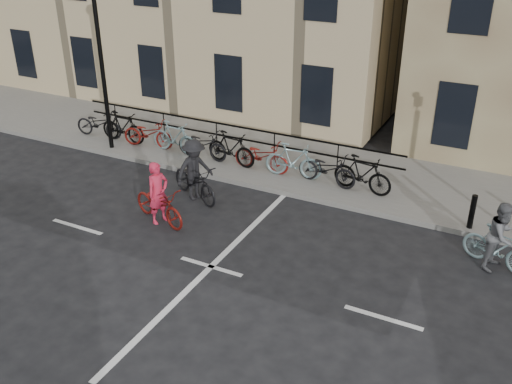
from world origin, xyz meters
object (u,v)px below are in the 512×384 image
at_px(cyclist_dark, 195,176).
at_px(cyclist_grey, 500,242).
at_px(cyclist_pink, 159,202).
at_px(lamp_post, 100,47).

bearing_deg(cyclist_dark, cyclist_grey, -64.24).
height_order(cyclist_pink, cyclist_grey, cyclist_pink).
bearing_deg(cyclist_grey, cyclist_pink, 120.58).
bearing_deg(cyclist_grey, lamp_post, 101.69).
relative_size(lamp_post, cyclist_pink, 2.68).
relative_size(cyclist_pink, cyclist_grey, 1.14).
bearing_deg(cyclist_dark, lamp_post, 93.80).
bearing_deg(cyclist_pink, cyclist_grey, -60.71).
xyz_separation_m(lamp_post, cyclist_pink, (4.23, -3.18, -2.91)).
bearing_deg(cyclist_pink, lamp_post, 70.23).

